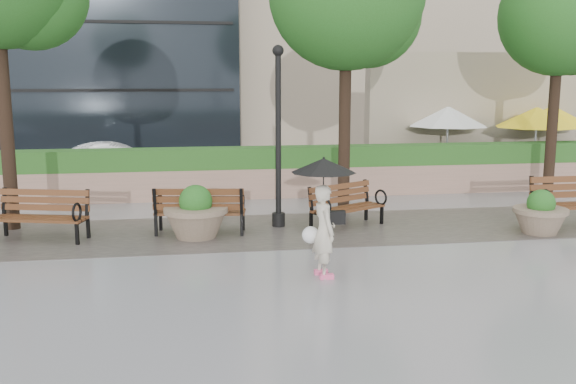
{
  "coord_description": "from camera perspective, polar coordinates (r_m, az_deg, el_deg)",
  "views": [
    {
      "loc": [
        -1.26,
        -10.06,
        3.16
      ],
      "look_at": [
        0.57,
        1.44,
        1.1
      ],
      "focal_mm": 40.0,
      "sensor_mm": 36.0,
      "label": 1
    }
  ],
  "objects": [
    {
      "name": "ground",
      "position": [
        10.62,
        -1.82,
        -7.29
      ],
      "size": [
        100.0,
        100.0,
        0.0
      ],
      "primitive_type": "plane",
      "color": "gray",
      "rests_on": "ground"
    },
    {
      "name": "cobble_strip",
      "position": [
        13.49,
        -3.43,
        -3.51
      ],
      "size": [
        28.0,
        3.2,
        0.01
      ],
      "primitive_type": "cube",
      "color": "#383330",
      "rests_on": "ground"
    },
    {
      "name": "hedge_wall",
      "position": [
        17.28,
        -4.76,
        1.7
      ],
      "size": [
        24.0,
        0.8,
        1.35
      ],
      "color": "tan",
      "rests_on": "ground"
    },
    {
      "name": "cafe_wall",
      "position": [
        22.79,
        19.29,
        6.56
      ],
      "size": [
        10.0,
        0.6,
        4.0
      ],
      "primitive_type": "cube",
      "color": "tan",
      "rests_on": "ground"
    },
    {
      "name": "cafe_hedge",
      "position": [
        20.77,
        20.68,
        1.89
      ],
      "size": [
        8.0,
        0.5,
        0.9
      ],
      "primitive_type": "cube",
      "color": "#25551C",
      "rests_on": "ground"
    },
    {
      "name": "asphalt_street",
      "position": [
        21.33,
        -5.54,
        1.48
      ],
      "size": [
        40.0,
        7.0,
        0.0
      ],
      "primitive_type": "cube",
      "color": "black",
      "rests_on": "ground"
    },
    {
      "name": "bench_1",
      "position": [
        13.58,
        -21.15,
        -2.84
      ],
      "size": [
        1.96,
        1.19,
        0.99
      ],
      "rotation": [
        0.0,
        0.0,
        -0.27
      ],
      "color": "brown",
      "rests_on": "ground"
    },
    {
      "name": "bench_2",
      "position": [
        13.35,
        -7.8,
        -2.46
      ],
      "size": [
        1.92,
        1.0,
        0.98
      ],
      "rotation": [
        0.0,
        0.0,
        2.99
      ],
      "color": "brown",
      "rests_on": "ground"
    },
    {
      "name": "bench_3",
      "position": [
        13.84,
        5.26,
        -2.04
      ],
      "size": [
        1.82,
        1.43,
        0.92
      ],
      "rotation": [
        0.0,
        0.0,
        0.51
      ],
      "color": "brown",
      "rests_on": "ground"
    },
    {
      "name": "planter_left",
      "position": [
        13.01,
        -8.17,
        -2.22
      ],
      "size": [
        1.28,
        1.28,
        1.08
      ],
      "color": "#7F6B56",
      "rests_on": "ground"
    },
    {
      "name": "planter_right",
      "position": [
        14.21,
        21.51,
        -2.04
      ],
      "size": [
        1.1,
        1.1,
        0.92
      ],
      "color": "#7F6B56",
      "rests_on": "ground"
    },
    {
      "name": "lamppost",
      "position": [
        13.65,
        -0.87,
        3.85
      ],
      "size": [
        0.28,
        0.28,
        3.85
      ],
      "color": "black",
      "rests_on": "ground"
    },
    {
      "name": "tree_2",
      "position": [
        18.65,
        23.29,
        13.8
      ],
      "size": [
        3.24,
        3.11,
        6.33
      ],
      "color": "black",
      "rests_on": "ground"
    },
    {
      "name": "patio_umb_white",
      "position": [
        20.69,
        14.04,
        6.5
      ],
      "size": [
        2.5,
        2.5,
        2.3
      ],
      "color": "black",
      "rests_on": "ground"
    },
    {
      "name": "patio_umb_yellow_a",
      "position": [
        21.04,
        21.24,
        6.17
      ],
      "size": [
        2.5,
        2.5,
        2.3
      ],
      "color": "black",
      "rests_on": "ground"
    },
    {
      "name": "patio_umb_yellow_b",
      "position": [
        22.1,
        22.44,
        6.25
      ],
      "size": [
        2.5,
        2.5,
        2.3
      ],
      "color": "black",
      "rests_on": "ground"
    },
    {
      "name": "car_right",
      "position": [
        20.45,
        -15.2,
        2.52
      ],
      "size": [
        3.75,
        1.45,
        1.22
      ],
      "primitive_type": "imported",
      "rotation": [
        0.0,
        0.0,
        1.61
      ],
      "color": "white",
      "rests_on": "ground"
    },
    {
      "name": "pedestrian",
      "position": [
        10.23,
        3.18,
        -1.21
      ],
      "size": [
        1.04,
        1.04,
        1.92
      ],
      "rotation": [
        0.0,
        0.0,
        1.72
      ],
      "color": "beige",
      "rests_on": "ground"
    }
  ]
}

